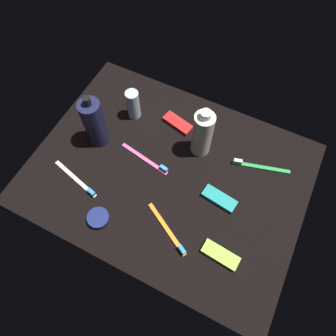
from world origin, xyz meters
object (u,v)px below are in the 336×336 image
toothbrush_orange (169,232)px  toothbrush_green (258,166)px  toothbrush_white (78,180)px  snack_bar_red (178,123)px  bodywash_bottle (202,134)px  snack_bar_lime (220,255)px  cream_tin_left (98,218)px  lotion_bottle (94,123)px  toothbrush_pink (147,160)px  deodorant_stick (133,104)px  snack_bar_teal (219,199)px

toothbrush_orange → toothbrush_green: bearing=-116.5°
toothbrush_white → snack_bar_red: bearing=-118.9°
bodywash_bottle → snack_bar_lime: (-18.88, 28.84, -7.98)cm
cream_tin_left → lotion_bottle: bearing=-58.2°
toothbrush_pink → snack_bar_lime: (-31.97, 17.14, 0.14)cm
toothbrush_pink → toothbrush_orange: 24.10cm
lotion_bottle → toothbrush_pink: size_ratio=1.14×
snack_bar_red → toothbrush_white: bearing=74.8°
deodorant_stick → snack_bar_lime: 54.63cm
lotion_bottle → cream_tin_left: (-14.66, 23.67, -7.95)cm
snack_bar_red → deodorant_stick: bearing=24.7°
bodywash_bottle → snack_bar_lime: bearing=123.2°
lotion_bottle → snack_bar_red: 27.64cm
bodywash_bottle → snack_bar_lime: 35.38cm
deodorant_stick → snack_bar_red: 16.05cm
snack_bar_red → cream_tin_left: bearing=95.5°
toothbrush_pink → cream_tin_left: same height
deodorant_stick → toothbrush_white: size_ratio=0.62×
deodorant_stick → cream_tin_left: 38.79cm
toothbrush_orange → snack_bar_lime: bearing=-178.5°
bodywash_bottle → cream_tin_left: size_ratio=3.02×
bodywash_bottle → cream_tin_left: (16.40, 34.97, -7.69)cm
toothbrush_green → toothbrush_orange: (15.56, 31.22, 0.00)cm
lotion_bottle → toothbrush_green: bearing=-165.2°
toothbrush_pink → snack_bar_teal: (-25.44, 1.98, 0.14)cm
toothbrush_pink → bodywash_bottle: bearing=-138.2°
bodywash_bottle → toothbrush_white: size_ratio=1.07×
deodorant_stick → toothbrush_white: (3.10, 29.93, -4.87)cm
lotion_bottle → snack_bar_teal: bearing=176.9°
snack_bar_lime → toothbrush_pink: bearing=-22.8°
toothbrush_orange → snack_bar_red: bearing=-68.0°
lotion_bottle → snack_bar_teal: lotion_bottle is taller
cream_tin_left → toothbrush_orange: bearing=-163.9°
toothbrush_green → snack_bar_lime: size_ratio=1.70×
snack_bar_teal → cream_tin_left: bearing=44.4°
bodywash_bottle → toothbrush_green: (-18.97, -1.96, -8.12)cm
snack_bar_lime → cream_tin_left: bearing=15.2°
deodorant_stick → toothbrush_green: size_ratio=0.62×
toothbrush_white → snack_bar_red: (-18.16, -32.85, 0.14)cm
toothbrush_orange → cream_tin_left: (19.81, 5.71, 0.43)cm
toothbrush_orange → snack_bar_red: size_ratio=1.56×
toothbrush_orange → snack_bar_teal: (-8.93, -15.57, 0.14)cm
toothbrush_white → lotion_bottle: bearing=-81.9°
toothbrush_green → toothbrush_orange: size_ratio=1.09×
snack_bar_teal → toothbrush_orange: bearing=68.0°
toothbrush_green → snack_bar_teal: (6.63, 15.65, 0.14)cm
toothbrush_white → snack_bar_red: size_ratio=1.71×
toothbrush_green → toothbrush_orange: 34.88cm
bodywash_bottle → snack_bar_lime: size_ratio=1.83×
toothbrush_green → toothbrush_white: 56.09cm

